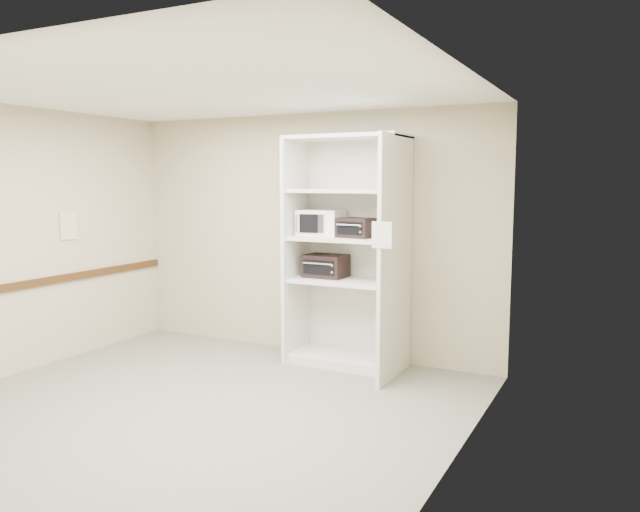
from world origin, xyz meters
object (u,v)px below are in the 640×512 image
at_px(shelving_unit, 351,260).
at_px(toaster_oven_upper, 356,228).
at_px(toaster_oven_lower, 326,266).
at_px(microwave, 321,223).

xyz_separation_m(shelving_unit, toaster_oven_upper, (0.07, -0.03, 0.34)).
bearing_deg(toaster_oven_lower, toaster_oven_upper, -8.93).
bearing_deg(toaster_oven_upper, toaster_oven_lower, 176.97).
relative_size(toaster_oven_upper, toaster_oven_lower, 0.81).
relative_size(microwave, toaster_oven_lower, 1.04).
relative_size(shelving_unit, microwave, 5.31).
xyz_separation_m(microwave, toaster_oven_lower, (0.06, -0.01, -0.47)).
height_order(microwave, toaster_oven_upper, microwave).
distance_m(toaster_oven_upper, toaster_oven_lower, 0.58).
relative_size(shelving_unit, toaster_oven_lower, 5.52).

